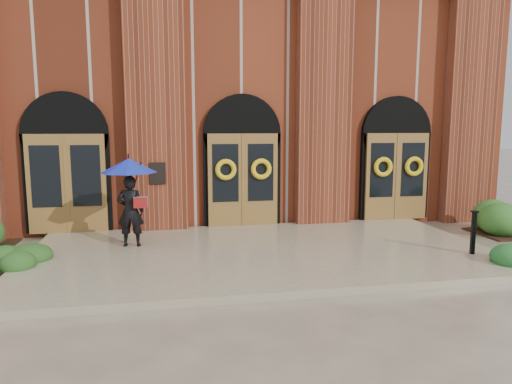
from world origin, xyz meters
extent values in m
plane|color=gray|center=(0.00, 0.00, 0.00)|extent=(90.00, 90.00, 0.00)
cube|color=tan|center=(0.00, 0.15, 0.07)|extent=(10.00, 5.30, 0.15)
cube|color=maroon|center=(0.00, 8.90, 3.50)|extent=(16.00, 12.00, 7.00)
cube|color=black|center=(-2.25, 2.47, 1.65)|extent=(0.40, 0.05, 0.55)
cube|color=maroon|center=(-2.25, 2.73, 3.50)|extent=(1.50, 0.45, 7.00)
cube|color=maroon|center=(2.25, 2.73, 3.50)|extent=(1.50, 0.45, 7.00)
cube|color=maroon|center=(6.75, 2.73, 3.50)|extent=(1.50, 0.45, 7.00)
cube|color=brown|center=(-4.50, 2.71, 1.40)|extent=(1.90, 0.10, 2.50)
cylinder|color=black|center=(-4.50, 2.85, 2.65)|extent=(2.10, 0.22, 2.10)
cube|color=brown|center=(0.00, 2.71, 1.40)|extent=(1.90, 0.10, 2.50)
cylinder|color=black|center=(0.00, 2.85, 2.65)|extent=(2.10, 0.22, 2.10)
cube|color=brown|center=(4.50, 2.71, 1.40)|extent=(1.90, 0.10, 2.50)
cylinder|color=black|center=(4.50, 2.85, 2.65)|extent=(2.10, 0.22, 2.10)
torus|color=yellow|center=(-0.48, 2.59, 1.70)|extent=(0.57, 0.13, 0.57)
torus|color=yellow|center=(0.48, 2.59, 1.70)|extent=(0.57, 0.13, 0.57)
torus|color=yellow|center=(4.02, 2.59, 1.70)|extent=(0.57, 0.13, 0.57)
torus|color=yellow|center=(4.98, 2.59, 1.70)|extent=(0.57, 0.13, 0.57)
imported|color=black|center=(-2.84, 1.00, 0.95)|extent=(0.63, 0.45, 1.60)
cone|color=#172DB4|center=(-2.84, 1.00, 1.98)|extent=(1.38, 1.38, 0.32)
cylinder|color=black|center=(-2.79, 0.95, 1.54)|extent=(0.02, 0.02, 0.54)
cube|color=#A6AAAC|center=(-2.60, 0.87, 1.17)|extent=(0.31, 0.18, 0.24)
cube|color=maroon|center=(-2.60, 0.79, 1.17)|extent=(0.30, 0.06, 0.24)
cube|color=black|center=(4.30, -1.05, 0.60)|extent=(0.10, 0.10, 0.89)
cube|color=black|center=(4.30, -1.05, 1.06)|extent=(0.15, 0.15, 0.04)
ellipsoid|color=#244B19|center=(-5.10, -0.12, 0.22)|extent=(1.26, 1.08, 0.45)
camera|label=1|loc=(-1.99, -9.40, 2.80)|focal=32.00mm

